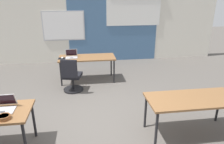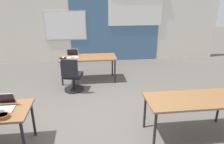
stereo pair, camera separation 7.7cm
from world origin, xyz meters
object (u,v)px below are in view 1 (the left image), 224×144
desk_near_right (193,101)px  chair_far_left (72,78)px  laptop_far_left (72,56)px  snack_bowl (4,117)px  desk_far_center (87,59)px  mouse_far_left (62,58)px  laptop_near_left_inner (4,107)px

desk_near_right → chair_far_left: chair_far_left is taller
laptop_far_left → chair_far_left: size_ratio=0.37×
snack_bowl → desk_far_center: bearing=67.4°
desk_far_center → mouse_far_left: size_ratio=15.44×
laptop_near_left_inner → snack_bowl: 0.29m
desk_near_right → laptop_near_left_inner: bearing=179.1°
chair_far_left → snack_bowl: 2.50m
laptop_near_left_inner → laptop_far_left: 2.91m
desk_near_right → mouse_far_left: (-2.44, 2.74, 0.08)m
laptop_near_left_inner → snack_bowl: laptop_near_left_inner is taller
laptop_near_left_inner → laptop_far_left: (0.91, 2.76, 0.00)m
chair_far_left → desk_far_center: bearing=-107.5°
laptop_far_left → mouse_far_left: laptop_far_left is taller
mouse_far_left → chair_far_left: size_ratio=0.11×
desk_far_center → mouse_far_left: mouse_far_left is taller
desk_far_center → mouse_far_left: (-0.69, -0.06, 0.08)m
mouse_far_left → chair_far_left: chair_far_left is taller
desk_far_center → laptop_near_left_inner: 3.07m
mouse_far_left → snack_bowl: 3.03m
chair_far_left → snack_bowl: chair_far_left is taller
desk_near_right → snack_bowl: bearing=-175.7°
desk_far_center → snack_bowl: bearing=-112.6°
laptop_far_left → chair_far_left: 0.82m
laptop_near_left_inner → chair_far_left: laptop_near_left_inner is taller
laptop_near_left_inner → mouse_far_left: (0.66, 2.69, -0.03)m
desk_far_center → chair_far_left: bearing=-120.9°
laptop_near_left_inner → desk_near_right: bearing=-1.0°
mouse_far_left → snack_bowl: bearing=-100.8°
laptop_near_left_inner → chair_far_left: 2.28m
laptop_near_left_inner → mouse_far_left: size_ratio=3.19×
laptop_far_left → laptop_near_left_inner: bearing=-110.3°
desk_near_right → snack_bowl: snack_bowl is taller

